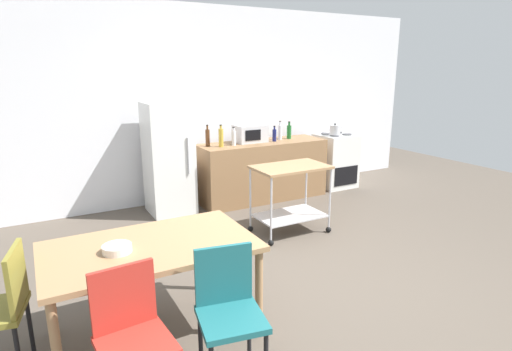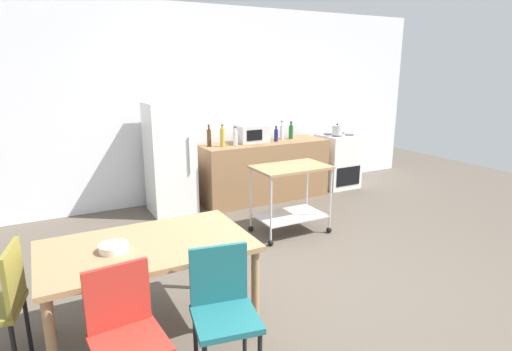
% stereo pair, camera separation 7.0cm
% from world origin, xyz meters
% --- Properties ---
extents(ground_plane, '(12.00, 12.00, 0.00)m').
position_xyz_m(ground_plane, '(0.00, 0.00, 0.00)').
color(ground_plane, brown).
extents(back_wall, '(8.40, 0.12, 2.90)m').
position_xyz_m(back_wall, '(0.00, 3.20, 1.45)').
color(back_wall, white).
rests_on(back_wall, ground_plane).
extents(kitchen_counter, '(2.00, 0.64, 0.90)m').
position_xyz_m(kitchen_counter, '(0.90, 2.60, 0.45)').
color(kitchen_counter, olive).
rests_on(kitchen_counter, ground_plane).
extents(dining_table, '(1.50, 0.90, 0.75)m').
position_xyz_m(dining_table, '(-1.53, -0.01, 0.67)').
color(dining_table, '#A37A51').
rests_on(dining_table, ground_plane).
extents(chair_red, '(0.43, 0.43, 0.89)m').
position_xyz_m(chair_red, '(-1.83, -0.66, 0.52)').
color(chair_red, '#B72D23').
rests_on(chair_red, ground_plane).
extents(chair_teal, '(0.46, 0.46, 0.89)m').
position_xyz_m(chair_teal, '(-1.23, -0.69, 0.52)').
color(chair_teal, '#1E666B').
rests_on(chair_teal, ground_plane).
extents(stove_oven, '(0.60, 0.61, 0.92)m').
position_xyz_m(stove_oven, '(2.35, 2.62, 0.45)').
color(stove_oven, white).
rests_on(stove_oven, ground_plane).
extents(refrigerator, '(0.60, 0.63, 1.55)m').
position_xyz_m(refrigerator, '(-0.55, 2.70, 0.78)').
color(refrigerator, white).
rests_on(refrigerator, ground_plane).
extents(kitchen_cart, '(0.91, 0.57, 0.85)m').
position_xyz_m(kitchen_cart, '(0.51, 1.23, 0.57)').
color(kitchen_cart, '#A37A51').
rests_on(kitchen_cart, ground_plane).
extents(bottle_wine, '(0.06, 0.06, 0.31)m').
position_xyz_m(bottle_wine, '(0.03, 2.67, 1.03)').
color(bottle_wine, '#4C2D19').
rests_on(bottle_wine, kitchen_counter).
extents(bottle_soy_sauce, '(0.07, 0.07, 0.32)m').
position_xyz_m(bottle_soy_sauce, '(0.18, 2.53, 1.04)').
color(bottle_soy_sauce, gold).
rests_on(bottle_soy_sauce, kitchen_counter).
extents(bottle_sesame_oil, '(0.07, 0.07, 0.27)m').
position_xyz_m(bottle_sesame_oil, '(0.39, 2.55, 1.01)').
color(bottle_sesame_oil, silver).
rests_on(bottle_sesame_oil, kitchen_counter).
extents(microwave, '(0.46, 0.35, 0.26)m').
position_xyz_m(microwave, '(0.73, 2.69, 1.03)').
color(microwave, silver).
rests_on(microwave, kitchen_counter).
extents(bottle_olive_oil, '(0.06, 0.06, 0.24)m').
position_xyz_m(bottle_olive_oil, '(1.09, 2.56, 1.00)').
color(bottle_olive_oil, navy).
rests_on(bottle_olive_oil, kitchen_counter).
extents(bottle_sparkling_water, '(0.06, 0.06, 0.29)m').
position_xyz_m(bottle_sparkling_water, '(1.24, 2.65, 1.02)').
color(bottle_sparkling_water, silver).
rests_on(bottle_sparkling_water, kitchen_counter).
extents(bottle_soda, '(0.07, 0.07, 0.27)m').
position_xyz_m(bottle_soda, '(1.42, 2.66, 1.01)').
color(bottle_soda, '#1E6628').
rests_on(bottle_soda, kitchen_counter).
extents(fruit_bowl, '(0.20, 0.20, 0.05)m').
position_xyz_m(fruit_bowl, '(-1.77, -0.03, 0.78)').
color(fruit_bowl, white).
rests_on(fruit_bowl, dining_table).
extents(kettle, '(0.24, 0.17, 0.19)m').
position_xyz_m(kettle, '(2.23, 2.52, 1.00)').
color(kettle, silver).
rests_on(kettle, stove_oven).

